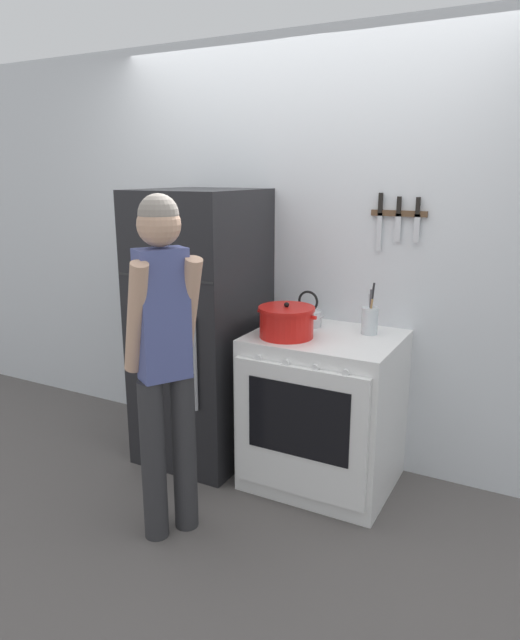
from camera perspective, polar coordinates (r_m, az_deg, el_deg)
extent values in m
plane|color=#5B5654|center=(3.89, 3.87, -12.41)|extent=(14.00, 14.00, 0.00)
cube|color=silver|center=(3.53, 4.43, 6.58)|extent=(10.00, 0.06, 2.55)
cube|color=black|center=(3.53, -5.87, -0.76)|extent=(0.65, 0.70, 1.67)
cube|color=#2D2D2D|center=(3.17, -9.60, 4.15)|extent=(0.64, 0.01, 0.01)
cylinder|color=#B2B5BA|center=(3.16, -6.49, -4.53)|extent=(0.02, 0.02, 0.53)
cube|color=white|center=(3.32, 6.40, -8.92)|extent=(0.80, 0.66, 0.89)
cube|color=black|center=(3.17, 6.62, -1.69)|extent=(0.79, 0.65, 0.02)
cube|color=black|center=(3.07, 4.24, -11.13)|extent=(0.70, 0.05, 0.67)
cylinder|color=black|center=(3.12, 2.65, -1.74)|extent=(0.21, 0.21, 0.01)
cylinder|color=black|center=(2.99, 8.91, -2.64)|extent=(0.21, 0.21, 0.01)
cylinder|color=black|center=(3.35, 4.59, -0.61)|extent=(0.21, 0.21, 0.01)
cylinder|color=black|center=(3.23, 10.47, -1.39)|extent=(0.21, 0.21, 0.01)
cylinder|color=silver|center=(2.99, -0.16, -3.83)|extent=(0.04, 0.02, 0.04)
cylinder|color=silver|center=(2.92, 2.63, -4.29)|extent=(0.04, 0.02, 0.04)
cylinder|color=silver|center=(2.86, 5.54, -4.77)|extent=(0.04, 0.02, 0.04)
cylinder|color=silver|center=(2.81, 8.58, -5.25)|extent=(0.04, 0.02, 0.04)
cube|color=white|center=(3.02, 3.89, -11.12)|extent=(0.74, 0.03, 0.71)
cube|color=black|center=(2.98, 3.76, -10.04)|extent=(0.56, 0.01, 0.40)
cylinder|color=red|center=(3.10, 2.66, -0.36)|extent=(0.29, 0.29, 0.15)
cylinder|color=red|center=(3.08, 2.68, 1.15)|extent=(0.31, 0.31, 0.02)
sphere|color=black|center=(3.08, 2.68, 1.53)|extent=(0.03, 0.03, 0.03)
cylinder|color=red|center=(3.16, 0.07, 0.91)|extent=(0.03, 0.02, 0.02)
cylinder|color=red|center=(3.03, 5.39, 0.24)|extent=(0.03, 0.02, 0.02)
cylinder|color=silver|center=(3.34, 4.80, 0.16)|extent=(0.16, 0.16, 0.09)
cone|color=silver|center=(3.32, 4.82, 1.10)|extent=(0.15, 0.15, 0.02)
sphere|color=black|center=(3.32, 4.83, 1.46)|extent=(0.02, 0.02, 0.02)
cone|color=silver|center=(3.31, 6.00, 0.16)|extent=(0.09, 0.03, 0.08)
torus|color=black|center=(3.31, 4.84, 1.88)|extent=(0.13, 0.01, 0.13)
cylinder|color=silver|center=(3.21, 10.91, -0.07)|extent=(0.09, 0.09, 0.15)
cylinder|color=#9E7547|center=(3.20, 10.95, 0.61)|extent=(0.04, 0.03, 0.17)
cylinder|color=#232326|center=(3.20, 11.07, 1.40)|extent=(0.03, 0.04, 0.26)
cylinder|color=#B2B5BA|center=(3.21, 10.94, 0.85)|extent=(0.03, 0.04, 0.19)
cylinder|color=#4C4C51|center=(3.20, 10.97, 1.09)|extent=(0.02, 0.03, 0.22)
cylinder|color=#2D2D30|center=(2.89, -10.61, -13.67)|extent=(0.12, 0.12, 0.82)
cylinder|color=#2D2D30|center=(2.94, -7.57, -13.00)|extent=(0.12, 0.12, 0.82)
cube|color=#4C5693|center=(2.65, -9.69, 0.50)|extent=(0.23, 0.26, 0.62)
cylinder|color=tan|center=(2.61, -12.28, 0.15)|extent=(0.25, 0.20, 0.55)
cylinder|color=tan|center=(2.70, -7.19, 0.84)|extent=(0.25, 0.20, 0.55)
sphere|color=tan|center=(2.59, -10.08, 9.38)|extent=(0.20, 0.20, 0.20)
sphere|color=gray|center=(2.58, -10.13, 10.37)|extent=(0.18, 0.18, 0.18)
cube|color=brown|center=(3.27, 13.72, 10.32)|extent=(0.31, 0.02, 0.03)
cube|color=silver|center=(3.30, 11.83, 8.61)|extent=(0.03, 0.00, 0.21)
cube|color=black|center=(3.29, 11.96, 11.39)|extent=(0.02, 0.02, 0.11)
cube|color=silver|center=(3.27, 13.61, 8.98)|extent=(0.03, 0.00, 0.15)
cube|color=black|center=(3.26, 13.73, 11.11)|extent=(0.02, 0.02, 0.09)
cube|color=silver|center=(3.25, 15.39, 8.82)|extent=(0.03, 0.00, 0.15)
cube|color=black|center=(3.24, 15.53, 10.96)|extent=(0.02, 0.02, 0.09)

